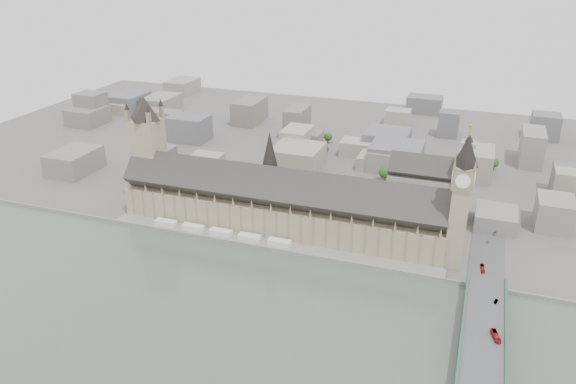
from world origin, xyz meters
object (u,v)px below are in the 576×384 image
(elizabeth_tower, at_px, (461,194))
(red_bus_south, at_px, (496,336))
(victoria_tower, at_px, (148,147))
(car_approach, at_px, (494,233))
(palace_of_westminster, at_px, (279,205))
(red_bus_north, at_px, (482,268))
(westminster_abbey, at_px, (431,186))
(westminster_bridge, at_px, (482,350))
(car_silver, at_px, (496,301))

(elizabeth_tower, bearing_deg, red_bus_south, -71.29)
(elizabeth_tower, xyz_separation_m, victoria_tower, (-260.00, 18.00, -2.88))
(victoria_tower, xyz_separation_m, car_approach, (287.40, 24.78, -44.15))
(palace_of_westminster, xyz_separation_m, red_bus_north, (158.49, -27.63, -11.00))
(westminster_abbey, bearing_deg, red_bus_north, -65.20)
(elizabeth_tower, height_order, westminster_bridge, elizabeth_tower)
(elizabeth_tower, distance_m, westminster_bridge, 111.81)
(palace_of_westminster, xyz_separation_m, westminster_abbey, (110.92, 75.30, 2.38))
(victoria_tower, bearing_deg, palace_of_westminster, -2.96)
(westminster_bridge, distance_m, car_silver, 44.01)
(westminster_bridge, bearing_deg, car_silver, 82.22)
(red_bus_north, bearing_deg, car_silver, -81.73)
(westminster_bridge, relative_size, red_bus_south, 28.34)
(victoria_tower, bearing_deg, westminster_bridge, -21.78)
(car_silver, bearing_deg, car_approach, 105.01)
(car_approach, bearing_deg, car_silver, -71.91)
(westminster_bridge, xyz_separation_m, westminster_abbey, (-51.08, 182.50, 19.96))
(westminster_bridge, bearing_deg, palace_of_westminster, 146.51)
(red_bus_south, relative_size, car_silver, 2.46)
(elizabeth_tower, height_order, car_silver, elizabeth_tower)
(victoria_tower, distance_m, red_bus_south, 312.32)
(victoria_tower, relative_size, red_bus_south, 8.72)
(victoria_tower, xyz_separation_m, red_bus_south, (290.17, -107.08, -43.36))
(victoria_tower, relative_size, westminster_abbey, 1.47)
(car_approach, bearing_deg, elizabeth_tower, -106.06)
(palace_of_westminster, distance_m, red_bus_north, 161.26)
(car_approach, bearing_deg, westminster_abbey, 157.51)
(victoria_tower, xyz_separation_m, red_bus_north, (280.49, -33.93, -43.50))
(elizabeth_tower, bearing_deg, palace_of_westminster, 175.15)
(victoria_tower, xyz_separation_m, car_silver, (289.91, -70.29, -44.19))
(victoria_tower, distance_m, westminster_bridge, 309.91)
(westminster_abbey, relative_size, car_silver, 14.62)
(westminster_bridge, relative_size, westminster_abbey, 4.78)
(red_bus_north, height_order, red_bus_south, red_bus_south)
(car_approach, bearing_deg, red_bus_north, -80.13)
(westminster_abbey, distance_m, car_silver, 151.15)
(westminster_bridge, relative_size, car_approach, 58.89)
(elizabeth_tower, relative_size, red_bus_south, 9.37)
(red_bus_south, bearing_deg, car_silver, 72.43)
(victoria_tower, relative_size, westminster_bridge, 0.31)
(victoria_tower, height_order, westminster_abbey, victoria_tower)
(westminster_abbey, xyz_separation_m, car_silver, (56.98, -139.29, -14.06))
(victoria_tower, height_order, red_bus_south, victoria_tower)
(elizabeth_tower, xyz_separation_m, red_bus_north, (20.49, -15.93, -46.38))
(car_silver, bearing_deg, elizabeth_tower, 133.26)
(palace_of_westminster, bearing_deg, red_bus_south, -30.93)
(car_silver, xyz_separation_m, car_approach, (-2.51, 95.07, 0.03))
(elizabeth_tower, relative_size, red_bus_north, 10.27)
(victoria_tower, bearing_deg, car_approach, 4.93)
(westminster_abbey, relative_size, red_bus_south, 5.93)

